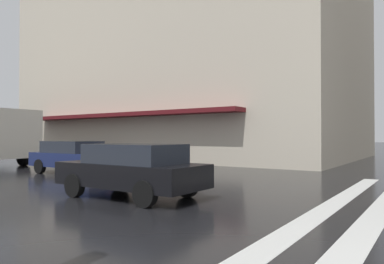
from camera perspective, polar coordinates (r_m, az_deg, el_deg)
haussmann_block_mid at (r=31.95m, az=0.63°, el=15.86°), size 18.30×25.34×21.93m
car_black at (r=9.62m, az=-9.57°, el=-5.80°), size 1.85×4.10×1.41m
car_navy at (r=16.40m, az=-18.40°, el=-3.68°), size 1.85×4.10×1.41m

